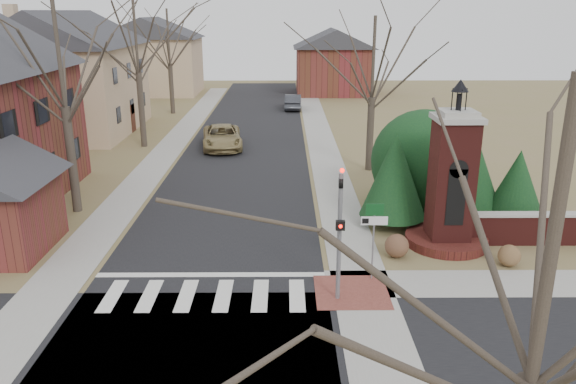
{
  "coord_description": "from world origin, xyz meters",
  "views": [
    {
      "loc": [
        2.61,
        -15.53,
        8.84
      ],
      "look_at": [
        2.74,
        6.0,
        1.87
      ],
      "focal_mm": 35.0,
      "sensor_mm": 36.0,
      "label": 1
    }
  ],
  "objects_px": {
    "sign_post": "(374,226)",
    "distant_car": "(293,102)",
    "brick_gate_monument": "(450,192)",
    "traffic_signal_pole": "(340,224)",
    "pickup_truck": "(222,137)"
  },
  "relations": [
    {
      "from": "sign_post",
      "to": "traffic_signal_pole",
      "type": "bearing_deg",
      "value": -132.43
    },
    {
      "from": "brick_gate_monument",
      "to": "traffic_signal_pole",
      "type": "bearing_deg",
      "value": -136.76
    },
    {
      "from": "traffic_signal_pole",
      "to": "distant_car",
      "type": "height_order",
      "value": "traffic_signal_pole"
    },
    {
      "from": "traffic_signal_pole",
      "to": "brick_gate_monument",
      "type": "xyz_separation_m",
      "value": [
        4.7,
        4.42,
        -0.42
      ]
    },
    {
      "from": "traffic_signal_pole",
      "to": "sign_post",
      "type": "xyz_separation_m",
      "value": [
        1.29,
        1.41,
        -0.64
      ]
    },
    {
      "from": "distant_car",
      "to": "sign_post",
      "type": "bearing_deg",
      "value": 95.39
    },
    {
      "from": "distant_car",
      "to": "pickup_truck",
      "type": "bearing_deg",
      "value": 74.11
    },
    {
      "from": "sign_post",
      "to": "distant_car",
      "type": "bearing_deg",
      "value": 93.57
    },
    {
      "from": "distant_car",
      "to": "traffic_signal_pole",
      "type": "bearing_deg",
      "value": 93.23
    },
    {
      "from": "traffic_signal_pole",
      "to": "distant_car",
      "type": "relative_size",
      "value": 1.05
    },
    {
      "from": "pickup_truck",
      "to": "sign_post",
      "type": "bearing_deg",
      "value": -77.1
    },
    {
      "from": "traffic_signal_pole",
      "to": "sign_post",
      "type": "distance_m",
      "value": 2.02
    },
    {
      "from": "distant_car",
      "to": "brick_gate_monument",
      "type": "bearing_deg",
      "value": 101.71
    },
    {
      "from": "sign_post",
      "to": "distant_car",
      "type": "height_order",
      "value": "sign_post"
    },
    {
      "from": "brick_gate_monument",
      "to": "distant_car",
      "type": "relative_size",
      "value": 1.52
    }
  ]
}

